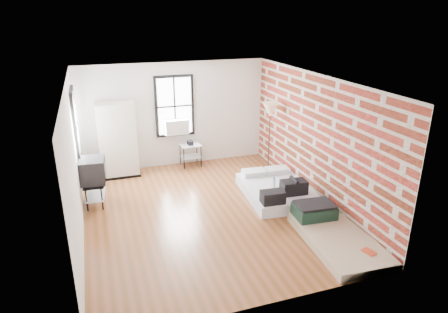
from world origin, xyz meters
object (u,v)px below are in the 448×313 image
object	(u,v)px
mattress_bare	(332,232)
floor_lamp	(270,113)
side_table	(190,149)
tv_stand	(93,172)
mattress_main	(277,190)
wardrobe	(118,140)

from	to	relation	value
mattress_bare	floor_lamp	size ratio (longest dim) A/B	1.17
side_table	tv_stand	distance (m)	3.00
mattress_main	tv_stand	world-z (taller)	tv_stand
mattress_bare	side_table	size ratio (longest dim) A/B	3.03
mattress_bare	tv_stand	bearing A→B (deg)	148.95
side_table	mattress_bare	bearing A→B (deg)	-70.33
wardrobe	tv_stand	bearing A→B (deg)	-114.08
mattress_bare	tv_stand	size ratio (longest dim) A/B	2.07
mattress_bare	floor_lamp	distance (m)	3.67
wardrobe	side_table	bearing A→B (deg)	1.71
floor_lamp	tv_stand	world-z (taller)	floor_lamp
mattress_bare	wardrobe	xyz separation A→B (m)	(-3.50, 4.41, 0.82)
wardrobe	tv_stand	size ratio (longest dim) A/B	1.81
floor_lamp	tv_stand	bearing A→B (deg)	-174.26
floor_lamp	side_table	bearing A→B (deg)	148.19
mattress_bare	floor_lamp	xyz separation A→B (m)	(0.21, 3.35, 1.48)
mattress_bare	wardrobe	bearing A→B (deg)	132.44
floor_lamp	tv_stand	xyz separation A→B (m)	(-4.36, -0.44, -0.86)
tv_stand	mattress_bare	bearing A→B (deg)	-29.89
wardrobe	tv_stand	xyz separation A→B (m)	(-0.65, -1.49, -0.20)
mattress_bare	side_table	world-z (taller)	side_table
wardrobe	side_table	size ratio (longest dim) A/B	2.65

